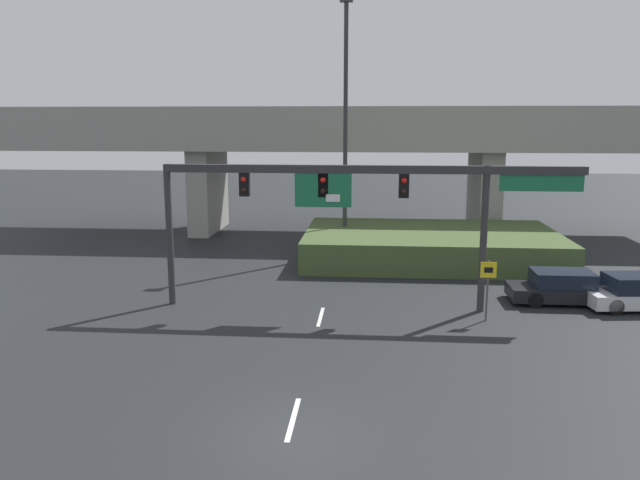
{
  "coord_description": "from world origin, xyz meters",
  "views": [
    {
      "loc": [
        1.94,
        -14.14,
        7.56
      ],
      "look_at": [
        0.0,
        8.92,
        3.13
      ],
      "focal_mm": 35.0,
      "sensor_mm": 36.0,
      "label": 1
    }
  ],
  "objects": [
    {
      "name": "overpass_bridge",
      "position": [
        0.0,
        27.97,
        6.13
      ],
      "size": [
        44.13,
        7.33,
        8.43
      ],
      "color": "gray",
      "rests_on": "ground"
    },
    {
      "name": "ground_plane",
      "position": [
        0.0,
        0.0,
        0.0
      ],
      "size": [
        160.0,
        160.0,
        0.0
      ],
      "primitive_type": "plane",
      "color": "black"
    },
    {
      "name": "grass_embankment",
      "position": [
        5.2,
        19.96,
        0.8
      ],
      "size": [
        13.7,
        8.68,
        1.6
      ],
      "color": "#42562D",
      "rests_on": "ground"
    },
    {
      "name": "lane_markings",
      "position": [
        0.0,
        13.49,
        0.0
      ],
      "size": [
        0.14,
        28.06,
        0.01
      ],
      "color": "silver",
      "rests_on": "ground"
    },
    {
      "name": "parked_sedan_near_right",
      "position": [
        10.09,
        12.03,
        0.64
      ],
      "size": [
        4.72,
        1.87,
        1.37
      ],
      "rotation": [
        0.0,
        0.0,
        0.0
      ],
      "color": "black",
      "rests_on": "ground"
    },
    {
      "name": "highway_light_pole_near",
      "position": [
        0.39,
        21.15,
        7.41
      ],
      "size": [
        0.7,
        0.36,
        14.08
      ],
      "color": "#2D2D30",
      "rests_on": "ground"
    },
    {
      "name": "parked_sedan_mid_right",
      "position": [
        12.77,
        11.39,
        0.65
      ],
      "size": [
        4.39,
        2.24,
        1.41
      ],
      "rotation": [
        0.0,
        0.0,
        0.11
      ],
      "color": "silver",
      "rests_on": "ground"
    },
    {
      "name": "signal_gantry",
      "position": [
        1.3,
        10.48,
        4.78
      ],
      "size": [
        16.62,
        0.44,
        5.84
      ],
      "color": "#2D2D30",
      "rests_on": "ground"
    },
    {
      "name": "speed_limit_sign",
      "position": [
        6.38,
        9.26,
        1.54
      ],
      "size": [
        0.6,
        0.11,
        2.36
      ],
      "color": "#4C4C4C",
      "rests_on": "ground"
    }
  ]
}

